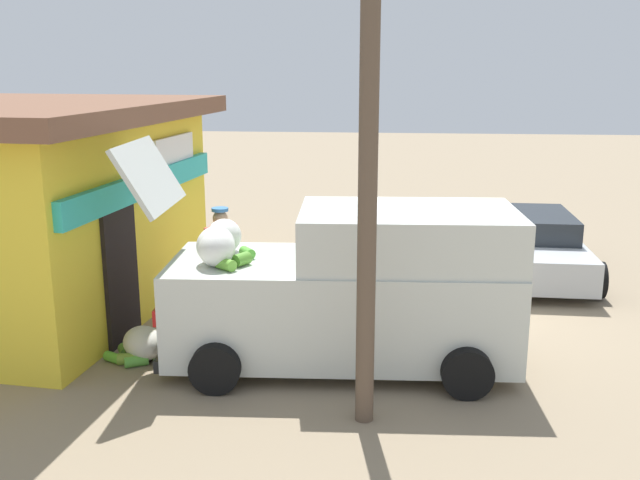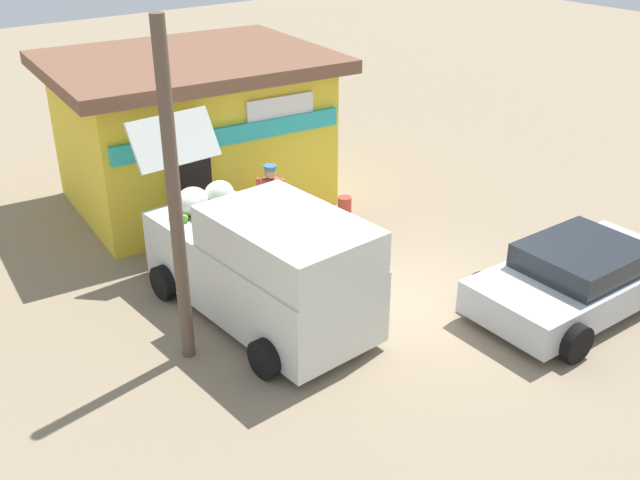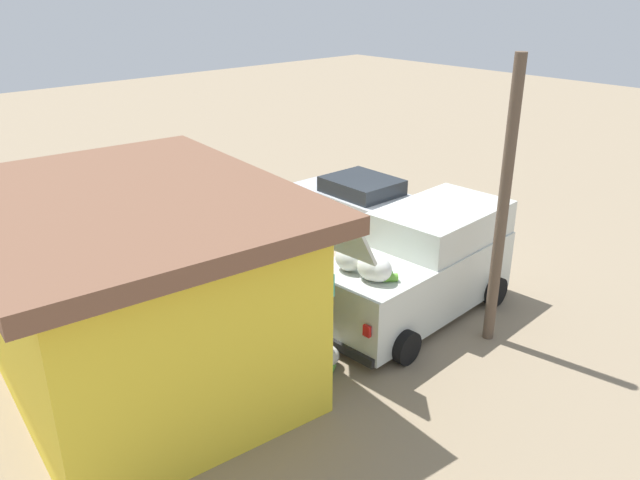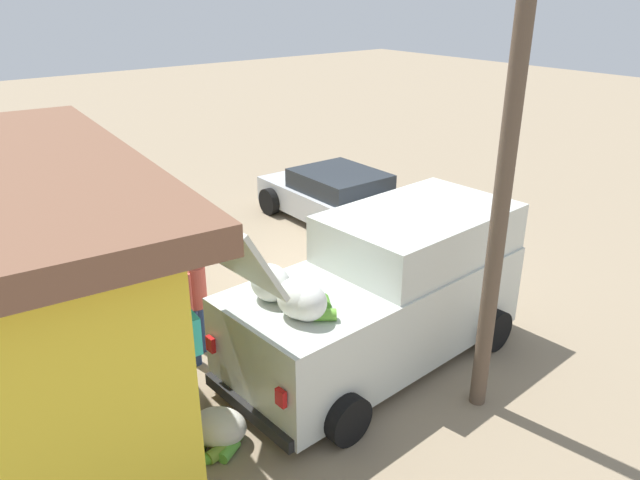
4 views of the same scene
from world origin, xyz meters
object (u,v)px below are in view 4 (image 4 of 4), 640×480
at_px(parked_sedan, 340,198).
at_px(customer_bending, 283,333).
at_px(unloaded_banana_pile, 218,430).
at_px(delivery_van, 384,292).
at_px(vendor_standing, 195,296).
at_px(paint_bucket, 123,296).

xyz_separation_m(parked_sedan, customer_bending, (-4.22, 4.52, 0.28)).
distance_m(parked_sedan, unloaded_banana_pile, 7.36).
xyz_separation_m(delivery_van, vendor_standing, (1.57, 2.08, -0.03)).
distance_m(delivery_van, unloaded_banana_pile, 2.89).
height_order(unloaded_banana_pile, paint_bucket, unloaded_banana_pile).
bearing_deg(parked_sedan, delivery_van, 146.31).
relative_size(parked_sedan, customer_bending, 3.00).
bearing_deg(paint_bucket, vendor_standing, -172.12).
height_order(parked_sedan, paint_bucket, parked_sedan).
bearing_deg(delivery_van, parked_sedan, -33.69).
distance_m(delivery_van, parked_sedan, 5.36).
relative_size(customer_bending, unloaded_banana_pile, 1.44).
distance_m(parked_sedan, customer_bending, 6.19).
height_order(vendor_standing, unloaded_banana_pile, vendor_standing).
height_order(delivery_van, vendor_standing, delivery_van).
bearing_deg(unloaded_banana_pile, customer_bending, -72.14).
bearing_deg(customer_bending, vendor_standing, 21.19).
distance_m(vendor_standing, paint_bucket, 2.25).
distance_m(parked_sedan, vendor_standing, 5.82).
bearing_deg(customer_bending, delivery_van, -98.22).
bearing_deg(customer_bending, paint_bucket, 13.28).
height_order(delivery_van, customer_bending, delivery_van).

